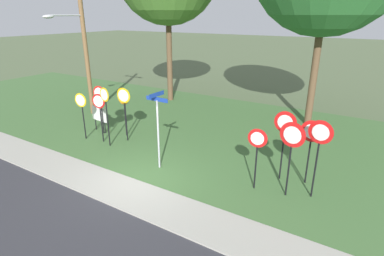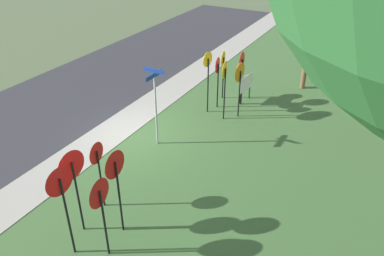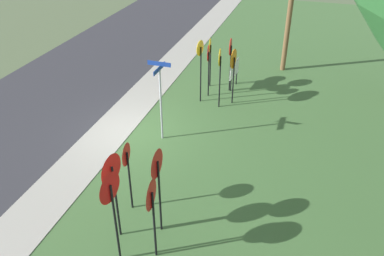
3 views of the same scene
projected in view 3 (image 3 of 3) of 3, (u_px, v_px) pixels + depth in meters
The scene contains 17 objects.
ground_plane at pixel (132, 133), 14.76m from camera, with size 160.00×160.00×0.00m, color #4C5B3D.
road_asphalt at pixel (23, 114), 15.98m from camera, with size 44.00×6.40×0.01m, color #2D2D33.
sidewalk_strip at pixel (113, 129), 14.95m from camera, with size 44.00×1.60×0.06m, color #99968C.
grass_median at pixel (297, 161), 13.22m from camera, with size 44.00×12.00×0.04m, color #3D6033.
stop_sign_near_left at pixel (208, 60), 16.48m from camera, with size 0.65×0.14×2.27m.
stop_sign_near_right at pixel (220, 66), 15.51m from camera, with size 0.68×0.13×2.50m.
stop_sign_far_left at pixel (200, 59), 15.89m from camera, with size 0.61×0.13×2.66m.
stop_sign_far_center at pixel (230, 53), 16.86m from camera, with size 0.73×0.11×2.39m.
stop_sign_far_right at pixel (233, 65), 15.84m from camera, with size 0.79×0.11×2.36m.
stop_sign_center_tall at pixel (210, 53), 17.34m from camera, with size 0.64×0.12×2.21m.
yield_sign_near_left at pixel (112, 177), 9.46m from camera, with size 0.81×0.13×2.53m.
yield_sign_near_right at pixel (127, 162), 10.49m from camera, with size 0.64×0.12×2.15m.
yield_sign_far_left at pixel (151, 202), 8.97m from camera, with size 0.75×0.12×2.31m.
yield_sign_far_right at pixel (111, 198), 8.74m from camera, with size 0.75×0.13×2.61m.
yield_sign_center at pixel (157, 172), 9.61m from camera, with size 0.76×0.10×2.53m.
street_name_post at pixel (161, 95), 13.49m from camera, with size 0.96×0.82×2.95m.
notice_board at pixel (234, 70), 17.58m from camera, with size 1.10×0.16×1.25m.
Camera 3 is at (11.25, 5.86, 7.88)m, focal length 37.13 mm.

